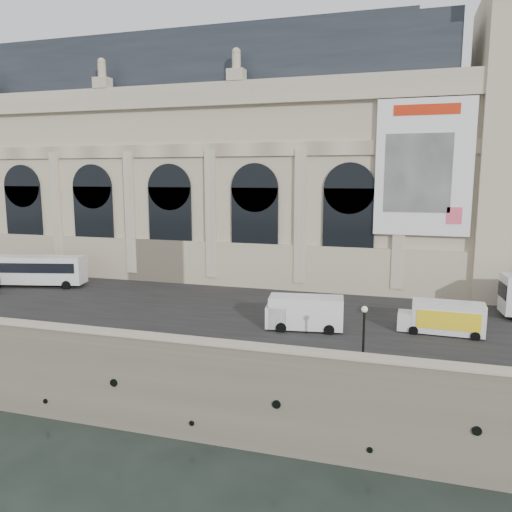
% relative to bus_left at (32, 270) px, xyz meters
% --- Properties ---
extents(ground, '(260.00, 260.00, 0.00)m').
position_rel_bus_left_xyz_m(ground, '(18.07, -15.63, -7.94)').
color(ground, black).
rests_on(ground, ground).
extents(quay, '(160.00, 70.00, 6.00)m').
position_rel_bus_left_xyz_m(quay, '(18.07, 19.37, -4.94)').
color(quay, '#7A6F5E').
rests_on(quay, ground).
extents(street, '(160.00, 24.00, 0.06)m').
position_rel_bus_left_xyz_m(street, '(18.07, -1.63, -1.91)').
color(street, '#2D2D2D').
rests_on(street, quay).
extents(parapet, '(160.00, 1.40, 1.21)m').
position_rel_bus_left_xyz_m(parapet, '(18.07, -15.03, -1.32)').
color(parapet, '#7A6F5E').
rests_on(parapet, quay).
extents(museum, '(69.00, 18.70, 29.10)m').
position_rel_bus_left_xyz_m(museum, '(12.09, 15.23, 11.78)').
color(museum, beige).
rests_on(museum, quay).
extents(bus_left, '(11.99, 5.05, 3.46)m').
position_rel_bus_left_xyz_m(bus_left, '(0.00, 0.00, 0.00)').
color(bus_left, silver).
rests_on(bus_left, quay).
extents(van_c, '(6.34, 3.13, 2.71)m').
position_rel_bus_left_xyz_m(van_c, '(31.89, -6.96, -0.56)').
color(van_c, white).
rests_on(van_c, quay).
extents(box_truck, '(6.46, 2.48, 2.57)m').
position_rel_bus_left_xyz_m(box_truck, '(42.71, -5.00, -0.65)').
color(box_truck, silver).
rests_on(box_truck, quay).
extents(lamp_right, '(0.41, 0.41, 4.05)m').
position_rel_bus_left_xyz_m(lamp_right, '(37.31, -13.69, 0.07)').
color(lamp_right, black).
rests_on(lamp_right, quay).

